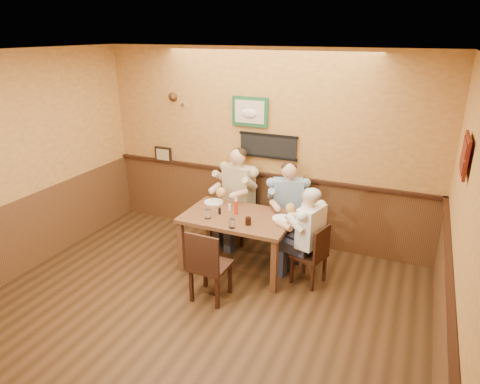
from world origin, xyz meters
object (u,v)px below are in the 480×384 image
at_px(cola_tumbler, 248,221).
at_px(pepper_shaker, 220,211).
at_px(diner_tan_shirt, 239,200).
at_px(dining_table, 238,222).
at_px(chair_right_end, 309,254).
at_px(chair_near_side, 211,264).
at_px(salt_shaker, 230,207).
at_px(hot_sauce_bottle, 236,207).
at_px(chair_back_left, 239,212).
at_px(diner_blue_polo, 287,213).
at_px(diner_white_elder, 310,242).
at_px(water_glass_left, 208,214).
at_px(water_glass_mid, 232,223).
at_px(chair_back_right, 287,224).

height_order(cola_tumbler, pepper_shaker, cola_tumbler).
bearing_deg(diner_tan_shirt, dining_table, -56.31).
distance_m(chair_right_end, pepper_shaker, 1.27).
bearing_deg(chair_near_side, salt_shaker, -78.93).
bearing_deg(dining_table, hot_sauce_bottle, 139.33).
relative_size(chair_back_left, diner_blue_polo, 0.75).
bearing_deg(diner_white_elder, hot_sauce_bottle, -76.39).
xyz_separation_m(diner_white_elder, cola_tumbler, (-0.74, -0.20, 0.23)).
bearing_deg(water_glass_left, diner_blue_polo, 49.50).
distance_m(chair_near_side, water_glass_left, 0.72).
bearing_deg(salt_shaker, diner_tan_shirt, 102.56).
bearing_deg(diner_blue_polo, salt_shaker, -159.71).
relative_size(diner_white_elder, water_glass_left, 9.56).
relative_size(chair_near_side, hot_sauce_bottle, 4.52).
bearing_deg(diner_tan_shirt, diner_blue_polo, 6.66).
bearing_deg(dining_table, water_glass_mid, -77.50).
height_order(chair_back_left, water_glass_mid, chair_back_left).
xyz_separation_m(diner_blue_polo, salt_shaker, (-0.63, -0.57, 0.19)).
bearing_deg(water_glass_left, salt_shaker, 66.40).
distance_m(dining_table, chair_back_right, 0.85).
bearing_deg(chair_near_side, chair_right_end, -140.38).
bearing_deg(hot_sauce_bottle, cola_tumbler, -41.95).
xyz_separation_m(diner_white_elder, water_glass_mid, (-0.88, -0.36, 0.24)).
bearing_deg(water_glass_mid, diner_white_elder, 22.39).
height_order(chair_back_right, hot_sauce_bottle, hot_sauce_bottle).
height_order(chair_right_end, diner_blue_polo, diner_blue_polo).
distance_m(chair_back_right, cola_tumbler, 0.99).
relative_size(dining_table, chair_near_side, 1.55).
xyz_separation_m(diner_white_elder, pepper_shaker, (-1.20, -0.05, 0.23)).
bearing_deg(chair_back_left, pepper_shaker, -74.04).
xyz_separation_m(chair_right_end, diner_blue_polo, (-0.50, 0.68, 0.20)).
height_order(water_glass_left, hot_sauce_bottle, hot_sauce_bottle).
xyz_separation_m(chair_right_end, chair_near_side, (-0.97, -0.78, 0.06)).
bearing_deg(hot_sauce_bottle, chair_back_left, 110.71).
bearing_deg(diner_blue_polo, chair_near_side, -129.67).
height_order(diner_tan_shirt, salt_shaker, diner_tan_shirt).
height_order(diner_blue_polo, diner_white_elder, diner_blue_polo).
height_order(water_glass_mid, cola_tumbler, water_glass_mid).
bearing_deg(diner_blue_polo, pepper_shaker, -155.62).
xyz_separation_m(diner_blue_polo, water_glass_mid, (-0.38, -1.04, 0.21)).
height_order(chair_right_end, cola_tumbler, cola_tumbler).
xyz_separation_m(chair_near_side, cola_tumbler, (0.23, 0.58, 0.35)).
height_order(chair_near_side, pepper_shaker, chair_near_side).
relative_size(water_glass_left, hot_sauce_bottle, 0.59).
relative_size(chair_back_left, diner_white_elder, 0.80).
height_order(diner_white_elder, water_glass_left, diner_white_elder).
bearing_deg(dining_table, diner_white_elder, -0.11).
xyz_separation_m(diner_tan_shirt, diner_blue_polo, (0.77, -0.06, -0.05)).
relative_size(diner_blue_polo, pepper_shaker, 13.52).
distance_m(chair_back_left, cola_tumbler, 1.13).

